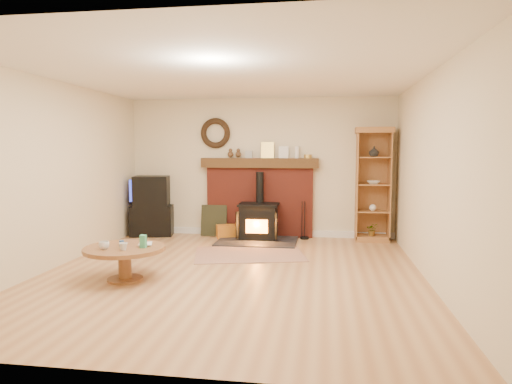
% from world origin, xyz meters
% --- Properties ---
extents(ground, '(5.50, 5.50, 0.00)m').
position_xyz_m(ground, '(0.00, 0.00, 0.00)').
color(ground, '#AB7347').
rests_on(ground, ground).
extents(room_shell, '(5.02, 5.52, 2.61)m').
position_xyz_m(room_shell, '(-0.02, 0.09, 1.72)').
color(room_shell, beige).
rests_on(room_shell, ground).
extents(chimney_breast, '(2.20, 0.22, 1.78)m').
position_xyz_m(chimney_breast, '(0.00, 2.67, 0.80)').
color(chimney_breast, maroon).
rests_on(chimney_breast, ground).
extents(wood_stove, '(1.40, 1.00, 1.23)m').
position_xyz_m(wood_stove, '(0.04, 2.27, 0.32)').
color(wood_stove, black).
rests_on(wood_stove, ground).
extents(area_rug, '(1.90, 1.52, 0.01)m').
position_xyz_m(area_rug, '(0.05, 1.14, 0.01)').
color(area_rug, brown).
rests_on(area_rug, ground).
extents(tv_unit, '(0.87, 0.69, 1.14)m').
position_xyz_m(tv_unit, '(-2.05, 2.47, 0.54)').
color(tv_unit, black).
rests_on(tv_unit, ground).
extents(curio_cabinet, '(0.65, 0.47, 2.03)m').
position_xyz_m(curio_cabinet, '(2.07, 2.56, 1.02)').
color(curio_cabinet, '#965F31').
rests_on(curio_cabinet, ground).
extents(firelog_box, '(0.45, 0.36, 0.24)m').
position_xyz_m(firelog_box, '(-0.57, 2.40, 0.12)').
color(firelog_box, orange).
rests_on(firelog_box, ground).
extents(leaning_painting, '(0.49, 0.13, 0.59)m').
position_xyz_m(leaning_painting, '(-0.86, 2.55, 0.30)').
color(leaning_painting, black).
rests_on(leaning_painting, ground).
extents(fire_tools, '(0.16, 0.16, 0.70)m').
position_xyz_m(fire_tools, '(0.85, 2.50, 0.11)').
color(fire_tools, black).
rests_on(fire_tools, ground).
extents(coffee_table, '(1.01, 1.01, 0.59)m').
position_xyz_m(coffee_table, '(-1.26, -0.49, 0.35)').
color(coffee_table, brown).
rests_on(coffee_table, ground).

